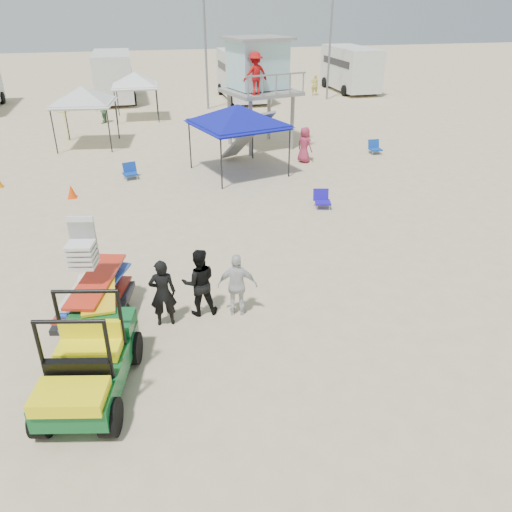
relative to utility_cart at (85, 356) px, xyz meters
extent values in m
plane|color=beige|center=(3.25, -0.62, -0.92)|extent=(140.00, 140.00, 0.00)
cube|color=#0D5624|center=(0.02, 0.04, -0.35)|extent=(1.83, 2.82, 0.46)
cube|color=#FFEB0D|center=(0.02, 0.04, -0.07)|extent=(1.32, 0.97, 0.25)
cylinder|color=black|center=(-0.55, -0.90, -0.59)|extent=(0.43, 0.71, 0.67)
cube|color=black|center=(0.02, 2.34, -0.42)|extent=(1.78, 2.27, 0.13)
cylinder|color=black|center=(-0.56, 2.34, -0.66)|extent=(0.32, 0.56, 0.53)
imported|color=black|center=(1.52, 2.04, -0.11)|extent=(0.61, 0.42, 1.63)
imported|color=black|center=(2.37, 2.29, -0.09)|extent=(0.82, 0.65, 1.66)
imported|color=silver|center=(3.22, 2.04, -0.14)|extent=(0.98, 0.59, 1.56)
cylinder|color=gray|center=(6.21, 15.21, 0.36)|extent=(0.19, 0.19, 2.57)
cube|color=gray|center=(7.34, 16.35, 1.73)|extent=(3.77, 3.77, 0.16)
cube|color=#A7D4D7|center=(7.34, 16.65, 2.94)|extent=(2.81, 2.59, 2.16)
imported|color=#B20F0F|center=(6.52, 15.32, 2.72)|extent=(1.17, 0.67, 1.80)
cylinder|color=black|center=(3.90, 11.01, 0.12)|extent=(0.06, 0.06, 2.09)
pyramid|color=#0E1398|center=(5.44, 12.55, 1.92)|extent=(4.01, 4.01, 0.80)
cube|color=#0E1398|center=(5.44, 12.55, 1.12)|extent=(4.01, 4.01, 0.18)
cylinder|color=black|center=(-2.25, 17.20, 0.15)|extent=(0.06, 0.06, 2.15)
pyramid|color=silver|center=(-0.97, 18.48, 1.98)|extent=(3.05, 3.05, 0.80)
cube|color=silver|center=(-0.97, 18.48, 1.18)|extent=(3.05, 3.05, 0.18)
cylinder|color=black|center=(0.41, 23.07, 0.08)|extent=(0.06, 0.06, 2.00)
pyramid|color=white|center=(1.61, 24.27, 1.83)|extent=(2.64, 2.64, 0.80)
cube|color=white|center=(1.61, 24.27, 1.03)|extent=(2.64, 2.64, 0.18)
imported|color=#FBF216|center=(-2.13, 19.83, -0.01)|extent=(2.51, 2.53, 1.83)
cone|color=#FF4408|center=(-1.23, 11.01, -0.67)|extent=(0.34, 0.34, 0.50)
cube|color=#0E389F|center=(0.92, 12.72, -0.70)|extent=(0.65, 0.62, 0.06)
cube|color=#0E389F|center=(0.92, 12.96, -0.50)|extent=(0.57, 0.30, 0.44)
cylinder|color=#B2B2B7|center=(0.70, 12.52, -0.82)|extent=(0.03, 0.03, 0.20)
cube|color=#1D10AF|center=(7.50, 7.84, -0.70)|extent=(0.64, 0.61, 0.06)
cube|color=#1D10AF|center=(7.50, 8.08, -0.50)|extent=(0.57, 0.30, 0.44)
cylinder|color=#B2B2B7|center=(7.28, 7.64, -0.82)|extent=(0.03, 0.03, 0.20)
cube|color=#0E3CA1|center=(12.36, 13.77, -0.70)|extent=(0.54, 0.50, 0.06)
cube|color=#0E3CA1|center=(12.36, 14.01, -0.50)|extent=(0.54, 0.17, 0.44)
cylinder|color=#B2B2B7|center=(12.14, 13.57, -0.82)|extent=(0.03, 0.03, 0.20)
cube|color=silver|center=(0.25, 30.88, 0.83)|extent=(2.50, 6.50, 3.00)
cube|color=black|center=(0.25, 30.88, 1.28)|extent=(2.54, 5.20, 0.50)
cylinder|color=black|center=(-1.00, 28.80, -0.52)|extent=(0.25, 0.80, 0.80)
cube|color=silver|center=(9.25, 29.38, 0.83)|extent=(2.50, 7.00, 3.00)
cube|color=black|center=(9.25, 29.38, 1.28)|extent=(2.54, 5.60, 0.50)
cylinder|color=black|center=(8.00, 27.14, -0.52)|extent=(0.25, 0.80, 0.80)
cube|color=silver|center=(18.25, 30.88, 0.83)|extent=(2.50, 6.60, 3.00)
cube|color=black|center=(18.25, 30.88, 1.28)|extent=(2.54, 5.28, 0.50)
cylinder|color=black|center=(17.00, 28.77, -0.52)|extent=(0.25, 0.80, 0.80)
cylinder|color=slate|center=(6.25, 26.38, 3.08)|extent=(0.14, 0.14, 8.00)
cylinder|color=slate|center=(15.25, 27.88, 3.08)|extent=(0.14, 0.14, 8.00)
imported|color=#A22E4A|center=(8.63, 13.32, -0.13)|extent=(0.82, 0.92, 1.58)
imported|color=#45734B|center=(-0.51, 23.66, -0.12)|extent=(0.72, 0.86, 1.60)
imported|color=gold|center=(14.90, 29.62, -0.16)|extent=(0.57, 0.38, 1.53)
camera|label=1|loc=(1.32, -7.66, 5.75)|focal=35.00mm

